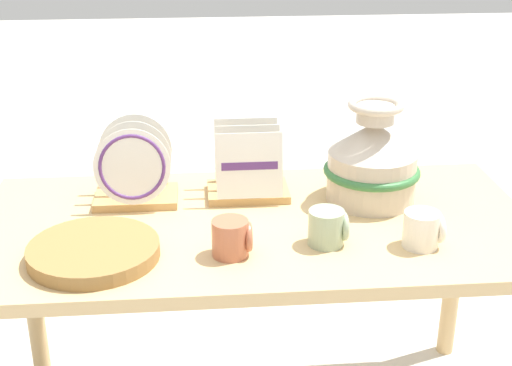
{
  "coord_description": "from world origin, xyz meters",
  "views": [
    {
      "loc": [
        -0.15,
        -1.69,
        1.5
      ],
      "look_at": [
        0.0,
        0.0,
        0.79
      ],
      "focal_mm": 50.0,
      "sensor_mm": 36.0,
      "label": 1
    }
  ],
  "objects": [
    {
      "name": "display_table",
      "position": [
        0.0,
        0.0,
        0.6
      ],
      "size": [
        1.47,
        0.71,
        0.68
      ],
      "color": "tan",
      "rests_on": "ground_plane"
    },
    {
      "name": "ceramic_vase",
      "position": [
        0.33,
        0.11,
        0.8
      ],
      "size": [
        0.27,
        0.27,
        0.29
      ],
      "color": "beige",
      "rests_on": "display_table"
    },
    {
      "name": "wicker_charger_stack",
      "position": [
        -0.4,
        -0.16,
        0.69
      ],
      "size": [
        0.31,
        0.31,
        0.04
      ],
      "color": "olive",
      "rests_on": "display_table"
    },
    {
      "name": "dish_rack_square_plates",
      "position": [
        -0.01,
        0.17,
        0.74
      ],
      "size": [
        0.23,
        0.17,
        0.21
      ],
      "color": "tan",
      "rests_on": "display_table"
    },
    {
      "name": "mug_sage_glaze",
      "position": [
        0.17,
        -0.14,
        0.72
      ],
      "size": [
        0.1,
        0.09,
        0.09
      ],
      "color": "#9EB28E",
      "rests_on": "display_table"
    },
    {
      "name": "dish_rack_round_plates",
      "position": [
        -0.32,
        0.15,
        0.76
      ],
      "size": [
        0.23,
        0.17,
        0.23
      ],
      "color": "tan",
      "rests_on": "display_table"
    },
    {
      "name": "mug_terracotta_glaze",
      "position": [
        -0.07,
        -0.18,
        0.72
      ],
      "size": [
        0.1,
        0.09,
        0.09
      ],
      "color": "#B76647",
      "rests_on": "display_table"
    },
    {
      "name": "mug_cream_glaze",
      "position": [
        0.39,
        -0.17,
        0.72
      ],
      "size": [
        0.1,
        0.09,
        0.09
      ],
      "color": "silver",
      "rests_on": "display_table"
    }
  ]
}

